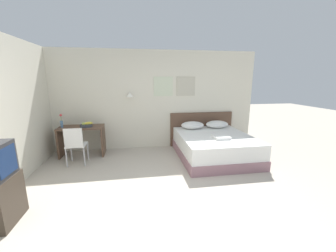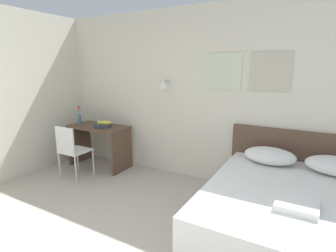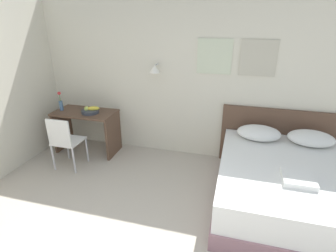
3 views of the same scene
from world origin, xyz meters
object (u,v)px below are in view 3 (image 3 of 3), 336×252
object	(u,v)px
headboard	(280,138)
desk_chair	(64,139)
pillow_right	(311,138)
bed	(286,186)
pillow_left	(259,133)
desk	(86,124)
flower_vase	(61,103)
fruit_bowl	(90,111)
folded_towel_near_foot	(298,178)

from	to	relation	value
headboard	desk_chair	size ratio (longest dim) A/B	2.10
headboard	pillow_right	bearing A→B (deg)	-40.72
bed	pillow_left	world-z (taller)	pillow_left
desk_chair	desk	bearing A→B (deg)	90.65
pillow_left	desk	xyz separation A→B (m)	(-2.87, -0.05, -0.16)
desk_chair	flower_vase	distance (m)	0.83
desk	bed	bearing A→B (deg)	-11.82
desk	desk_chair	bearing A→B (deg)	-89.35
desk	desk_chair	size ratio (longest dim) A/B	1.21
fruit_bowl	flower_vase	distance (m)	0.57
headboard	desk	world-z (taller)	headboard
headboard	pillow_right	xyz separation A→B (m)	(0.35, -0.30, 0.19)
headboard	fruit_bowl	distance (m)	3.12
flower_vase	desk	bearing A→B (deg)	5.03
pillow_right	fruit_bowl	size ratio (longest dim) A/B	2.03
bed	folded_towel_near_foot	world-z (taller)	folded_towel_near_foot
pillow_left	desk	bearing A→B (deg)	-179.09
pillow_left	desk_chair	bearing A→B (deg)	-166.54
desk_chair	fruit_bowl	xyz separation A→B (m)	(0.13, 0.61, 0.27)
bed	desk_chair	size ratio (longest dim) A/B	2.28
bed	folded_towel_near_foot	size ratio (longest dim) A/B	5.53
headboard	flower_vase	world-z (taller)	flower_vase
headboard	desk_chair	bearing A→B (deg)	-162.91
pillow_left	flower_vase	bearing A→B (deg)	-178.55
pillow_left	desk_chair	xyz separation A→B (m)	(-2.86, -0.68, -0.16)
pillow_left	pillow_right	size ratio (longest dim) A/B	1.00
folded_towel_near_foot	fruit_bowl	world-z (taller)	fruit_bowl
folded_towel_near_foot	desk_chair	world-z (taller)	desk_chair
fruit_bowl	flower_vase	world-z (taller)	flower_vase
flower_vase	folded_towel_near_foot	bearing A→B (deg)	-14.24
desk	folded_towel_near_foot	bearing A→B (deg)	-16.64
pillow_left	desk_chair	distance (m)	2.95
fruit_bowl	headboard	bearing A→B (deg)	7.07
folded_towel_near_foot	pillow_right	bearing A→B (deg)	72.54
bed	fruit_bowl	world-z (taller)	fruit_bowl
desk	pillow_right	bearing A→B (deg)	0.73
folded_towel_near_foot	desk_chair	distance (m)	3.26
fruit_bowl	flower_vase	xyz separation A→B (m)	(-0.56, -0.00, 0.09)
headboard	desk	size ratio (longest dim) A/B	1.73
fruit_bowl	bed	bearing A→B (deg)	-11.72
folded_towel_near_foot	desk	size ratio (longest dim) A/B	0.34
folded_towel_near_foot	flower_vase	bearing A→B (deg)	165.76
headboard	folded_towel_near_foot	size ratio (longest dim) A/B	5.08
pillow_left	flower_vase	world-z (taller)	flower_vase
bed	desk_chair	distance (m)	3.22
bed	pillow_right	world-z (taller)	pillow_right
desk_chair	pillow_right	bearing A→B (deg)	10.88
headboard	desk	distance (m)	3.24
pillow_right	folded_towel_near_foot	xyz separation A→B (m)	(-0.32, -1.02, -0.07)
pillow_right	flower_vase	distance (m)	4.01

